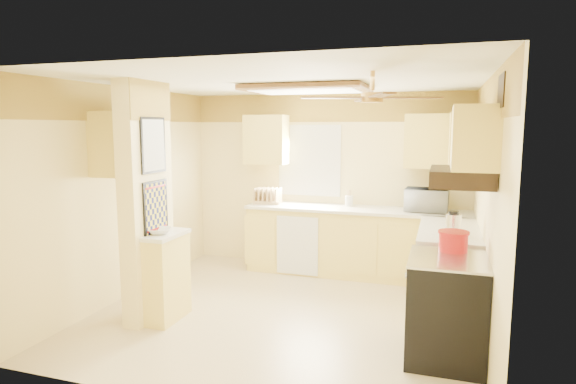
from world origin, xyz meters
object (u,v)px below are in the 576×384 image
(microwave, at_px, (427,200))
(bowl, at_px, (160,231))
(kettle, at_px, (453,223))
(dutch_oven, at_px, (453,241))
(stove, at_px, (446,308))

(microwave, bearing_deg, bowl, 43.74)
(microwave, relative_size, kettle, 2.27)
(microwave, xyz_separation_m, dutch_oven, (0.30, -1.91, -0.08))
(bowl, xyz_separation_m, dutch_oven, (2.88, 0.30, 0.04))
(kettle, bearing_deg, bowl, -162.16)
(bowl, bearing_deg, kettle, 17.84)
(microwave, distance_m, bowl, 3.40)
(stove, height_order, dutch_oven, dutch_oven)
(bowl, distance_m, kettle, 3.03)
(bowl, bearing_deg, stove, 1.03)
(kettle, bearing_deg, microwave, 103.43)
(dutch_oven, height_order, kettle, kettle)
(microwave, bearing_deg, dutch_oven, 101.93)
(dutch_oven, bearing_deg, stove, -98.91)
(microwave, height_order, bowl, microwave)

